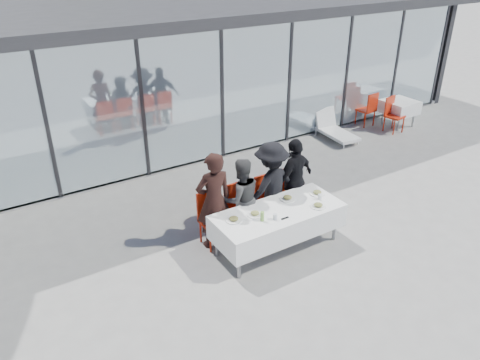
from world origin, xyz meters
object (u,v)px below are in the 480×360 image
Objects in this scene: spare_chair_b at (369,108)px; lounger at (333,129)px; spare_chair_a at (392,113)px; diner_b at (241,199)px; plate_b at (255,214)px; juice_bottle at (262,216)px; diner_chair_a at (212,216)px; folded_eyeglasses at (285,218)px; diner_c at (271,186)px; diner_chair_b at (238,207)px; plate_extra at (318,206)px; spare_table_right at (399,107)px; dining_table at (278,221)px; diner_d at (295,180)px; diner_a at (214,201)px; plate_c at (288,198)px; diner_chair_d at (291,190)px; plate_a at (234,219)px; diner_chair_c at (267,198)px; plate_d at (317,193)px.

spare_chair_b reaches higher than lounger.
spare_chair_b is (-0.25, 0.64, 0.00)m from spare_chair_a.
plate_b is (-0.08, -0.57, 0.02)m from diner_b.
diner_chair_a is at bearing 117.90° from juice_bottle.
folded_eyeglasses is 6.78m from spare_chair_a.
diner_c reaches higher than spare_chair_a.
diner_c is at bearing -170.76° from diner_b.
diner_chair_b is 3.70× the size of plate_extra.
folded_eyeglasses reaches higher than spare_table_right.
dining_table is 0.77m from diner_b.
diner_c reaches higher than diner_d.
diner_a is at bearing 120.81° from juice_bottle.
plate_c is 0.27× the size of spare_chair_a.
dining_table is at bearing 22.50° from diner_d.
diner_a is 1.81× the size of diner_chair_d.
spare_chair_a is at bearing -159.34° from spare_table_right.
plate_a reaches higher than dining_table.
plate_b is (-0.08, -0.67, 0.24)m from diner_chair_b.
lounger is (4.60, 2.56, -0.28)m from diner_chair_b.
diner_c is 1.72× the size of diner_chair_c.
diner_chair_d is 1.13× the size of spare_table_right.
diner_chair_a is at bearing -162.73° from spare_table_right.
diner_b is 1.56× the size of spare_chair_b.
diner_chair_b reaches higher than plate_a.
diner_chair_a is 3.70× the size of plate_b.
spare_table_right is 0.62× the size of lounger.
diner_d is at bearing -149.83° from spare_chair_b.
spare_chair_a is 0.71× the size of lounger.
diner_a reaches higher than folded_eyeglasses.
plate_d is (0.07, -0.66, 0.24)m from diner_chair_d.
diner_a is 7.72m from spare_table_right.
diner_chair_b is 0.82m from plate_a.
diner_c is 1.21× the size of lounger.
plate_extra is at bearing -14.80° from plate_a.
diner_d is 4.36m from lounger.
diner_chair_a is 3.70× the size of plate_extra.
diner_d is (1.18, 0.00, 0.06)m from diner_b.
plate_b and plate_c have the same top height.
diner_a is 1.23m from diner_chair_c.
folded_eyeglasses is (0.35, -0.35, -0.02)m from plate_b.
diner_a reaches higher than lounger.
juice_bottle is at bearing -88.69° from plate_b.
diner_chair_a is 1.72m from diner_chair_d.
folded_eyeglasses is (-0.06, -0.27, 0.22)m from dining_table.
diner_chair_c is at bearing -147.10° from lounger.
plate_b is at bearing -169.86° from plate_c.
spare_chair_b is (4.86, 2.83, -0.28)m from diner_d.
plate_c is (0.05, -0.53, 0.24)m from diner_chair_c.
diner_c is at bearing -152.39° from spare_chair_b.
diner_a reaches higher than diner_chair_d.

